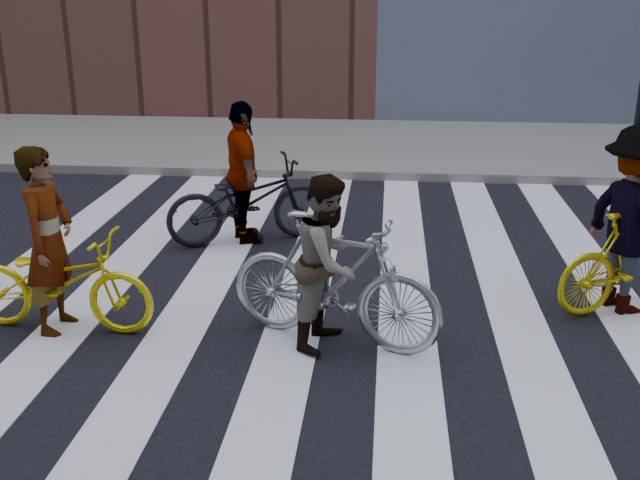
# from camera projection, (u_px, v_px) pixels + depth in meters

# --- Properties ---
(ground) EXTENTS (100.00, 100.00, 0.00)m
(ground) POSITION_uv_depth(u_px,v_px,m) (354.00, 300.00, 7.92)
(ground) COLOR black
(ground) RESTS_ON ground
(sidewalk_far) EXTENTS (100.00, 5.00, 0.15)m
(sidewalk_far) POSITION_uv_depth(u_px,v_px,m) (372.00, 146.00, 14.95)
(sidewalk_far) COLOR gray
(sidewalk_far) RESTS_ON ground
(zebra_crosswalk) EXTENTS (8.25, 10.00, 0.01)m
(zebra_crosswalk) POSITION_uv_depth(u_px,v_px,m) (354.00, 299.00, 7.92)
(zebra_crosswalk) COLOR white
(zebra_crosswalk) RESTS_ON ground
(bike_yellow_left) EXTENTS (1.90, 0.75, 0.98)m
(bike_yellow_left) POSITION_uv_depth(u_px,v_px,m) (59.00, 282.00, 7.11)
(bike_yellow_left) COLOR yellow
(bike_yellow_left) RESTS_ON ground
(bike_silver_mid) EXTENTS (2.14, 1.21, 1.24)m
(bike_silver_mid) POSITION_uv_depth(u_px,v_px,m) (334.00, 280.00, 6.80)
(bike_silver_mid) COLOR #A3A5AC
(bike_silver_mid) RESTS_ON ground
(bike_yellow_right) EXTENTS (1.81, 1.19, 1.06)m
(bike_yellow_right) POSITION_uv_depth(u_px,v_px,m) (633.00, 261.00, 7.53)
(bike_yellow_right) COLOR #C6AB0B
(bike_yellow_right) RESTS_ON ground
(bike_dark_rear) EXTENTS (2.20, 1.50, 1.09)m
(bike_dark_rear) POSITION_uv_depth(u_px,v_px,m) (248.00, 201.00, 9.51)
(bike_dark_rear) COLOR black
(bike_dark_rear) RESTS_ON ground
(rider_left) EXTENTS (0.46, 0.68, 1.80)m
(rider_left) POSITION_uv_depth(u_px,v_px,m) (49.00, 241.00, 6.98)
(rider_left) COLOR slate
(rider_left) RESTS_ON ground
(rider_mid) EXTENTS (0.83, 0.93, 1.61)m
(rider_mid) POSITION_uv_depth(u_px,v_px,m) (329.00, 261.00, 6.74)
(rider_mid) COLOR slate
(rider_mid) RESTS_ON ground
(rider_right) EXTENTS (1.16, 1.41, 1.91)m
(rider_right) POSITION_uv_depth(u_px,v_px,m) (634.00, 220.00, 7.40)
(rider_right) COLOR slate
(rider_right) RESTS_ON ground
(rider_rear) EXTENTS (0.83, 1.15, 1.81)m
(rider_rear) POSITION_uv_depth(u_px,v_px,m) (243.00, 173.00, 9.40)
(rider_rear) COLOR slate
(rider_rear) RESTS_ON ground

